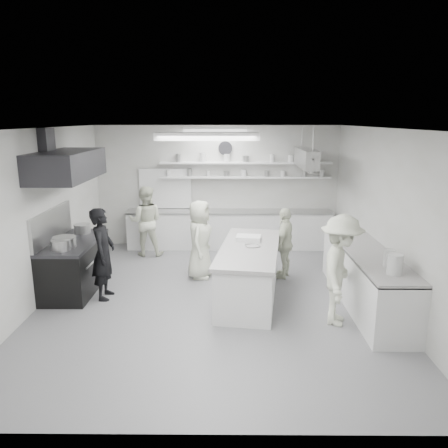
{
  "coord_description": "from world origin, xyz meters",
  "views": [
    {
      "loc": [
        0.25,
        -7.34,
        3.16
      ],
      "look_at": [
        0.19,
        0.6,
        1.23
      ],
      "focal_mm": 35.0,
      "sensor_mm": 36.0,
      "label": 1
    }
  ],
  "objects_px": {
    "cook_stove": "(103,254)",
    "cook_back": "(146,221)",
    "prep_island": "(249,273)",
    "back_counter": "(229,230)",
    "right_counter": "(365,278)",
    "stove": "(75,267)"
  },
  "relations": [
    {
      "from": "cook_stove",
      "to": "cook_back",
      "type": "bearing_deg",
      "value": -7.05
    },
    {
      "from": "prep_island",
      "to": "cook_stove",
      "type": "relative_size",
      "value": 1.49
    },
    {
      "from": "cook_back",
      "to": "back_counter",
      "type": "bearing_deg",
      "value": -163.69
    },
    {
      "from": "right_counter",
      "to": "stove",
      "type": "bearing_deg",
      "value": 173.48
    },
    {
      "from": "stove",
      "to": "cook_back",
      "type": "bearing_deg",
      "value": 66.48
    },
    {
      "from": "back_counter",
      "to": "prep_island",
      "type": "distance_m",
      "value": 3.17
    },
    {
      "from": "right_counter",
      "to": "prep_island",
      "type": "bearing_deg",
      "value": 172.79
    },
    {
      "from": "cook_stove",
      "to": "back_counter",
      "type": "bearing_deg",
      "value": -35.82
    },
    {
      "from": "right_counter",
      "to": "prep_island",
      "type": "xyz_separation_m",
      "value": [
        -2.0,
        0.25,
        -0.02
      ]
    },
    {
      "from": "stove",
      "to": "right_counter",
      "type": "relative_size",
      "value": 0.55
    },
    {
      "from": "right_counter",
      "to": "prep_island",
      "type": "distance_m",
      "value": 2.02
    },
    {
      "from": "stove",
      "to": "right_counter",
      "type": "bearing_deg",
      "value": -6.52
    },
    {
      "from": "stove",
      "to": "back_counter",
      "type": "height_order",
      "value": "back_counter"
    },
    {
      "from": "prep_island",
      "to": "cook_back",
      "type": "xyz_separation_m",
      "value": [
        -2.3,
        2.52,
        0.37
      ]
    },
    {
      "from": "right_counter",
      "to": "cook_stove",
      "type": "height_order",
      "value": "cook_stove"
    },
    {
      "from": "back_counter",
      "to": "cook_back",
      "type": "relative_size",
      "value": 3.04
    },
    {
      "from": "cook_stove",
      "to": "right_counter",
      "type": "bearing_deg",
      "value": -93.36
    },
    {
      "from": "cook_stove",
      "to": "prep_island",
      "type": "bearing_deg",
      "value": -89.95
    },
    {
      "from": "stove",
      "to": "cook_back",
      "type": "distance_m",
      "value": 2.4
    },
    {
      "from": "cook_back",
      "to": "stove",
      "type": "bearing_deg",
      "value": 64.97
    },
    {
      "from": "cook_back",
      "to": "prep_island",
      "type": "bearing_deg",
      "value": 130.91
    },
    {
      "from": "right_counter",
      "to": "cook_back",
      "type": "relative_size",
      "value": 2.01
    }
  ]
}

